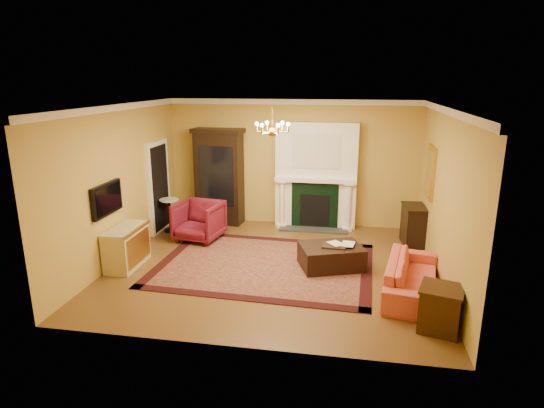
% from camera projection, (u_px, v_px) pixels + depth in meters
% --- Properties ---
extents(floor, '(6.00, 5.50, 0.02)m').
position_uv_depth(floor, '(272.00, 267.00, 8.68)').
color(floor, brown).
rests_on(floor, ground).
extents(ceiling, '(6.00, 5.50, 0.02)m').
position_uv_depth(ceiling, '(272.00, 105.00, 7.87)').
color(ceiling, silver).
rests_on(ceiling, wall_back).
extents(wall_back, '(6.00, 0.02, 3.00)m').
position_uv_depth(wall_back, '(292.00, 163.00, 10.90)').
color(wall_back, gold).
rests_on(wall_back, floor).
extents(wall_front, '(6.00, 0.02, 3.00)m').
position_uv_depth(wall_front, '(235.00, 242.00, 5.66)').
color(wall_front, gold).
rests_on(wall_front, floor).
extents(wall_left, '(0.02, 5.50, 3.00)m').
position_uv_depth(wall_left, '(119.00, 184.00, 8.77)').
color(wall_left, gold).
rests_on(wall_left, floor).
extents(wall_right, '(0.02, 5.50, 3.00)m').
position_uv_depth(wall_right, '(445.00, 197.00, 7.78)').
color(wall_right, gold).
rests_on(wall_right, floor).
extents(fireplace, '(1.90, 0.70, 2.50)m').
position_uv_depth(fireplace, '(316.00, 178.00, 10.70)').
color(fireplace, white).
rests_on(fireplace, wall_back).
extents(crown_molding, '(6.00, 5.50, 0.12)m').
position_uv_depth(crown_molding, '(281.00, 106.00, 8.80)').
color(crown_molding, white).
rests_on(crown_molding, ceiling).
extents(doorway, '(0.08, 1.05, 2.10)m').
position_uv_depth(doorway, '(159.00, 187.00, 10.50)').
color(doorway, white).
rests_on(doorway, wall_left).
extents(tv_panel, '(0.09, 0.95, 0.58)m').
position_uv_depth(tv_panel, '(107.00, 199.00, 8.23)').
color(tv_panel, black).
rests_on(tv_panel, wall_left).
extents(gilt_mirror, '(0.06, 0.76, 1.05)m').
position_uv_depth(gilt_mirror, '(430.00, 172.00, 9.08)').
color(gilt_mirror, gold).
rests_on(gilt_mirror, wall_right).
extents(chandelier, '(0.63, 0.55, 0.53)m').
position_uv_depth(chandelier, '(272.00, 129.00, 7.98)').
color(chandelier, gold).
rests_on(chandelier, ceiling).
extents(oriental_rug, '(4.17, 3.20, 0.02)m').
position_uv_depth(oriental_rug, '(265.00, 265.00, 8.73)').
color(oriental_rug, '#470F12').
rests_on(oriental_rug, floor).
extents(china_cabinet, '(1.15, 0.59, 2.22)m').
position_uv_depth(china_cabinet, '(219.00, 179.00, 11.03)').
color(china_cabinet, black).
rests_on(china_cabinet, floor).
extents(wingback_armchair, '(1.06, 1.01, 0.95)m').
position_uv_depth(wingback_armchair, '(199.00, 219.00, 9.99)').
color(wingback_armchair, maroon).
rests_on(wingback_armchair, floor).
extents(pedestal_table, '(0.44, 0.44, 0.78)m').
position_uv_depth(pedestal_table, '(170.00, 213.00, 10.54)').
color(pedestal_table, black).
rests_on(pedestal_table, floor).
extents(commode, '(0.49, 1.02, 0.76)m').
position_uv_depth(commode, '(127.00, 247.00, 8.60)').
color(commode, '#C5BE90').
rests_on(commode, floor).
extents(coral_sofa, '(0.91, 2.06, 0.78)m').
position_uv_depth(coral_sofa, '(412.00, 271.00, 7.50)').
color(coral_sofa, '#DF6246').
rests_on(coral_sofa, floor).
extents(end_table, '(0.66, 0.66, 0.62)m').
position_uv_depth(end_table, '(440.00, 310.00, 6.41)').
color(end_table, '#361E0E').
rests_on(end_table, floor).
extents(console_table, '(0.48, 0.77, 0.82)m').
position_uv_depth(console_table, '(413.00, 226.00, 9.74)').
color(console_table, black).
rests_on(console_table, floor).
extents(leather_ottoman, '(1.34, 1.16, 0.42)m').
position_uv_depth(leather_ottoman, '(331.00, 256.00, 8.56)').
color(leather_ottoman, black).
rests_on(leather_ottoman, oriental_rug).
extents(ottoman_tray, '(0.45, 0.36, 0.03)m').
position_uv_depth(ottoman_tray, '(334.00, 246.00, 8.47)').
color(ottoman_tray, black).
rests_on(ottoman_tray, leather_ottoman).
extents(book_a, '(0.18, 0.16, 0.29)m').
position_uv_depth(book_a, '(331.00, 238.00, 8.40)').
color(book_a, gray).
rests_on(book_a, ottoman_tray).
extents(book_b, '(0.23, 0.06, 0.32)m').
position_uv_depth(book_b, '(342.00, 236.00, 8.46)').
color(book_b, gray).
rests_on(book_b, ottoman_tray).
extents(topiary_left, '(0.17, 0.17, 0.46)m').
position_uv_depth(topiary_left, '(283.00, 165.00, 10.71)').
color(topiary_left, tan).
rests_on(topiary_left, fireplace).
extents(topiary_right, '(0.17, 0.17, 0.47)m').
position_uv_depth(topiary_right, '(338.00, 167.00, 10.50)').
color(topiary_right, tan).
rests_on(topiary_right, fireplace).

